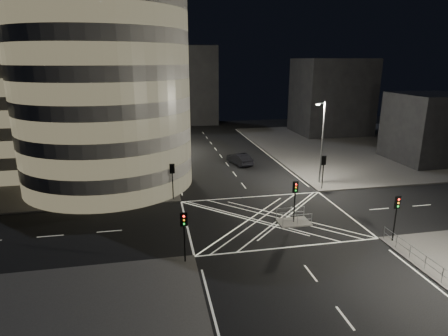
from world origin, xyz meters
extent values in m
plane|color=black|center=(0.00, 0.00, 0.00)|extent=(120.00, 120.00, 0.00)
cube|color=#474543|center=(-29.00, 27.00, 0.07)|extent=(42.00, 42.00, 0.15)
cube|color=#474543|center=(29.00, 27.00, 0.07)|extent=(42.00, 42.00, 0.15)
cube|color=slate|center=(2.00, -1.50, 0.07)|extent=(3.00, 2.00, 0.15)
cylinder|color=#999591|center=(-16.00, 14.00, 12.65)|extent=(20.00, 20.00, 25.00)
cube|color=#999591|center=(-26.00, 24.00, 12.65)|extent=(20.00, 18.00, 25.00)
cube|color=#999591|center=(-22.00, 42.00, 11.15)|extent=(24.00, 16.00, 22.00)
cube|color=black|center=(26.00, 40.00, 7.65)|extent=(14.00, 12.00, 15.00)
cube|color=black|center=(30.00, 16.00, 5.15)|extent=(10.00, 10.00, 10.00)
cube|color=black|center=(-4.00, 58.00, 9.00)|extent=(18.00, 8.00, 18.00)
cylinder|color=black|center=(-10.50, 9.00, 1.82)|extent=(0.32, 0.32, 3.33)
ellipsoid|color=black|center=(-10.50, 9.00, 4.57)|extent=(3.96, 3.96, 4.56)
cylinder|color=black|center=(-10.50, 15.00, 1.88)|extent=(0.32, 0.32, 3.46)
ellipsoid|color=black|center=(-10.50, 15.00, 4.85)|extent=(4.52, 4.52, 5.19)
cylinder|color=black|center=(-10.50, 21.00, 1.61)|extent=(0.32, 0.32, 2.93)
ellipsoid|color=black|center=(-10.50, 21.00, 4.21)|extent=(4.12, 4.12, 4.74)
cylinder|color=black|center=(-10.50, 27.00, 2.21)|extent=(0.32, 0.32, 4.12)
ellipsoid|color=black|center=(-10.50, 27.00, 5.67)|extent=(5.11, 5.11, 5.87)
cylinder|color=black|center=(-10.50, 33.00, 1.92)|extent=(0.32, 0.32, 3.55)
ellipsoid|color=black|center=(-10.50, 33.00, 4.91)|extent=(4.42, 4.42, 5.08)
cylinder|color=black|center=(-8.80, 6.80, 1.65)|extent=(0.12, 0.12, 3.00)
cube|color=black|center=(-8.80, 6.80, 3.60)|extent=(0.28, 0.22, 0.90)
cube|color=black|center=(-8.80, 6.80, 3.60)|extent=(0.55, 0.04, 1.10)
cylinder|color=black|center=(-8.80, -6.80, 1.65)|extent=(0.12, 0.12, 3.00)
cube|color=black|center=(-8.80, -6.80, 3.60)|extent=(0.28, 0.22, 0.90)
cube|color=black|center=(-8.80, -6.80, 3.60)|extent=(0.55, 0.04, 1.10)
cylinder|color=black|center=(8.80, 6.80, 1.65)|extent=(0.12, 0.12, 3.00)
cube|color=black|center=(8.80, 6.80, 3.60)|extent=(0.28, 0.22, 0.90)
cube|color=black|center=(8.80, 6.80, 3.60)|extent=(0.55, 0.04, 1.10)
cylinder|color=black|center=(8.80, -6.80, 1.65)|extent=(0.12, 0.12, 3.00)
cube|color=black|center=(8.80, -6.80, 3.60)|extent=(0.28, 0.22, 0.90)
cube|color=black|center=(8.80, -6.80, 3.60)|extent=(0.55, 0.04, 1.10)
cylinder|color=black|center=(2.00, -1.50, 1.65)|extent=(0.12, 0.12, 3.00)
cube|color=black|center=(2.00, -1.50, 3.60)|extent=(0.28, 0.22, 0.90)
cube|color=black|center=(2.00, -1.50, 3.60)|extent=(0.55, 0.04, 1.10)
cylinder|color=slate|center=(-9.50, 12.00, 5.15)|extent=(0.20, 0.20, 10.00)
cylinder|color=slate|center=(-9.05, 12.00, 10.00)|extent=(0.90, 0.10, 0.10)
cube|color=slate|center=(-8.60, 12.00, 9.90)|extent=(0.50, 0.25, 0.18)
cube|color=white|center=(-8.60, 12.00, 9.79)|extent=(0.42, 0.20, 0.05)
cylinder|color=slate|center=(-9.50, 30.00, 5.15)|extent=(0.20, 0.20, 10.00)
cylinder|color=slate|center=(-9.05, 30.00, 10.00)|extent=(0.90, 0.10, 0.10)
cube|color=slate|center=(-8.60, 30.00, 9.90)|extent=(0.50, 0.25, 0.18)
cube|color=white|center=(-8.60, 30.00, 9.79)|extent=(0.42, 0.20, 0.05)
cylinder|color=slate|center=(9.50, 9.00, 5.15)|extent=(0.20, 0.20, 10.00)
cylinder|color=slate|center=(9.05, 9.00, 10.00)|extent=(0.90, 0.10, 0.10)
cube|color=slate|center=(8.60, 9.00, 9.90)|extent=(0.50, 0.25, 0.18)
cube|color=white|center=(8.60, 9.00, 9.79)|extent=(0.42, 0.20, 0.05)
cube|color=slate|center=(8.30, -12.15, 0.70)|extent=(0.06, 11.70, 1.10)
cube|color=slate|center=(2.00, -2.40, 0.70)|extent=(2.80, 0.06, 1.10)
cube|color=slate|center=(2.00, -0.60, 0.70)|extent=(2.80, 0.06, 1.10)
imported|color=black|center=(1.77, 19.57, 0.85)|extent=(3.11, 5.45, 1.70)
camera|label=1|loc=(-10.82, -32.24, 14.90)|focal=30.00mm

